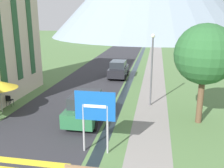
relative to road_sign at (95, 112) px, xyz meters
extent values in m
plane|color=#517542|center=(-1.07, 15.16, -2.06)|extent=(160.00, 160.00, 0.00)
cube|color=#2D2D33|center=(-3.57, 25.16, -2.06)|extent=(6.40, 60.00, 0.01)
cube|color=gray|center=(2.53, 25.16, -2.06)|extent=(2.20, 60.00, 0.01)
cube|color=black|center=(0.13, 25.16, -2.06)|extent=(0.60, 60.00, 0.00)
cube|color=yellow|center=(-3.57, -1.42, -2.05)|extent=(5.44, 0.44, 0.01)
cube|color=#285633|center=(-7.85, 7.16, 3.93)|extent=(0.06, 0.70, 8.99)
cube|color=#285633|center=(-7.85, 9.30, 3.93)|extent=(0.06, 0.70, 8.99)
cylinder|color=#9E9EA3|center=(-0.58, 0.02, -0.85)|extent=(0.10, 0.10, 2.41)
cylinder|color=#9E9EA3|center=(0.58, 0.02, -0.85)|extent=(0.10, 0.10, 2.41)
cube|color=#1451AD|center=(0.00, 0.00, 0.30)|extent=(1.91, 0.05, 1.40)
cube|color=white|center=(0.00, -0.03, 0.30)|extent=(1.05, 0.02, 0.14)
cube|color=#28663D|center=(-1.47, 3.57, -1.34)|extent=(1.84, 4.23, 0.84)
cube|color=#23282D|center=(-1.47, 3.36, -0.58)|extent=(1.57, 2.33, 0.68)
cylinder|color=black|center=(-2.35, 4.88, -1.76)|extent=(0.18, 0.60, 0.60)
cylinder|color=black|center=(-0.59, 4.88, -1.76)|extent=(0.18, 0.60, 0.60)
cylinder|color=black|center=(-2.35, 2.26, -1.76)|extent=(0.18, 0.60, 0.60)
cylinder|color=black|center=(-0.59, 2.26, -1.76)|extent=(0.18, 0.60, 0.60)
cube|color=black|center=(-1.21, 15.08, -1.34)|extent=(1.74, 3.86, 0.84)
cube|color=#23282D|center=(-1.21, 14.89, -0.58)|extent=(1.48, 2.12, 0.68)
cylinder|color=black|center=(-2.04, 16.28, -1.76)|extent=(0.18, 0.60, 0.60)
cylinder|color=black|center=(-0.38, 16.28, -1.76)|extent=(0.18, 0.60, 0.60)
cylinder|color=black|center=(-2.04, 13.89, -1.76)|extent=(0.18, 0.60, 0.60)
cylinder|color=black|center=(-0.38, 13.89, -1.76)|extent=(0.18, 0.60, 0.60)
cube|color=black|center=(-7.69, 5.12, -1.61)|extent=(0.40, 0.40, 0.04)
cube|color=black|center=(-7.69, 4.94, -1.41)|extent=(0.40, 0.04, 0.40)
cylinder|color=black|center=(-7.86, 5.29, -1.84)|extent=(0.03, 0.03, 0.45)
cylinder|color=black|center=(-7.52, 5.29, -1.84)|extent=(0.03, 0.03, 0.45)
cylinder|color=black|center=(-7.86, 4.95, -1.84)|extent=(0.03, 0.03, 0.45)
cylinder|color=black|center=(-7.52, 4.95, -1.84)|extent=(0.03, 0.03, 0.45)
cylinder|color=#B7B2A8|center=(-7.48, 3.82, -1.02)|extent=(0.06, 0.06, 2.08)
cylinder|color=#515156|center=(2.39, 7.09, 0.40)|extent=(0.12, 0.12, 4.91)
sphere|color=silver|center=(2.39, 7.09, 2.97)|extent=(0.28, 0.28, 0.28)
cylinder|color=brown|center=(5.41, 4.52, -0.69)|extent=(0.36, 0.36, 2.74)
sphere|color=#285B2D|center=(5.41, 4.52, 2.17)|extent=(3.52, 3.52, 3.52)
camera|label=1|loc=(2.67, -10.47, 4.31)|focal=40.00mm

